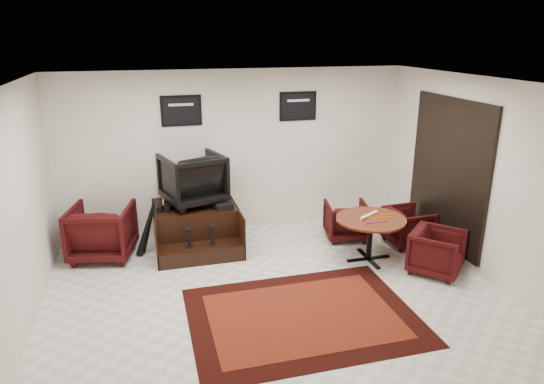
{
  "coord_description": "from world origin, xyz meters",
  "views": [
    {
      "loc": [
        -1.54,
        -5.54,
        3.35
      ],
      "look_at": [
        0.2,
        0.9,
        1.16
      ],
      "focal_mm": 32.0,
      "sensor_mm": 36.0,
      "label": 1
    }
  ],
  "objects_px": {
    "shine_chair": "(193,176)",
    "meeting_table": "(371,223)",
    "shine_podium": "(196,227)",
    "table_chair_back": "(346,219)",
    "table_chair_window": "(408,224)",
    "armchair_side": "(102,229)",
    "table_chair_corner": "(437,250)"
  },
  "relations": [
    {
      "from": "meeting_table",
      "to": "table_chair_window",
      "type": "distance_m",
      "value": 1.0
    },
    {
      "from": "table_chair_back",
      "to": "table_chair_window",
      "type": "distance_m",
      "value": 1.02
    },
    {
      "from": "armchair_side",
      "to": "meeting_table",
      "type": "bearing_deg",
      "value": 176.0
    },
    {
      "from": "armchair_side",
      "to": "meeting_table",
      "type": "xyz_separation_m",
      "value": [
        3.97,
        -1.19,
        0.14
      ]
    },
    {
      "from": "table_chair_back",
      "to": "meeting_table",
      "type": "bearing_deg",
      "value": 101.19
    },
    {
      "from": "shine_podium",
      "to": "table_chair_corner",
      "type": "distance_m",
      "value": 3.77
    },
    {
      "from": "table_chair_window",
      "to": "table_chair_corner",
      "type": "height_order",
      "value": "table_chair_corner"
    },
    {
      "from": "shine_chair",
      "to": "table_chair_corner",
      "type": "bearing_deg",
      "value": 132.25
    },
    {
      "from": "table_chair_window",
      "to": "table_chair_corner",
      "type": "xyz_separation_m",
      "value": [
        -0.13,
        -1.03,
        0.02
      ]
    },
    {
      "from": "shine_chair",
      "to": "table_chair_window",
      "type": "height_order",
      "value": "shine_chair"
    },
    {
      "from": "shine_podium",
      "to": "table_chair_back",
      "type": "distance_m",
      "value": 2.53
    },
    {
      "from": "table_chair_window",
      "to": "table_chair_corner",
      "type": "bearing_deg",
      "value": 169.94
    },
    {
      "from": "table_chair_corner",
      "to": "shine_chair",
      "type": "bearing_deg",
      "value": 104.92
    },
    {
      "from": "shine_chair",
      "to": "meeting_table",
      "type": "xyz_separation_m",
      "value": [
        2.51,
        -1.38,
        -0.55
      ]
    },
    {
      "from": "meeting_table",
      "to": "table_chair_corner",
      "type": "xyz_separation_m",
      "value": [
        0.76,
        -0.64,
        -0.24
      ]
    },
    {
      "from": "shine_podium",
      "to": "shine_chair",
      "type": "height_order",
      "value": "shine_chair"
    },
    {
      "from": "shine_podium",
      "to": "table_chair_corner",
      "type": "bearing_deg",
      "value": -29.93
    },
    {
      "from": "shine_chair",
      "to": "armchair_side",
      "type": "height_order",
      "value": "shine_chair"
    },
    {
      "from": "meeting_table",
      "to": "shine_podium",
      "type": "bearing_deg",
      "value": 153.7
    },
    {
      "from": "meeting_table",
      "to": "table_chair_window",
      "type": "height_order",
      "value": "meeting_table"
    },
    {
      "from": "shine_podium",
      "to": "table_chair_back",
      "type": "height_order",
      "value": "table_chair_back"
    },
    {
      "from": "armchair_side",
      "to": "table_chair_back",
      "type": "bearing_deg",
      "value": -171.85
    },
    {
      "from": "shine_podium",
      "to": "table_chair_back",
      "type": "xyz_separation_m",
      "value": [
        2.5,
        -0.37,
        0.03
      ]
    },
    {
      "from": "armchair_side",
      "to": "table_chair_window",
      "type": "bearing_deg",
      "value": -176.72
    },
    {
      "from": "shine_chair",
      "to": "meeting_table",
      "type": "distance_m",
      "value": 2.92
    },
    {
      "from": "meeting_table",
      "to": "table_chair_back",
      "type": "relative_size",
      "value": 1.5
    },
    {
      "from": "shine_podium",
      "to": "armchair_side",
      "type": "distance_m",
      "value": 1.46
    },
    {
      "from": "shine_chair",
      "to": "table_chair_window",
      "type": "bearing_deg",
      "value": 147.64
    },
    {
      "from": "shine_podium",
      "to": "table_chair_window",
      "type": "bearing_deg",
      "value": -14.14
    },
    {
      "from": "shine_podium",
      "to": "shine_chair",
      "type": "distance_m",
      "value": 0.85
    },
    {
      "from": "armchair_side",
      "to": "table_chair_window",
      "type": "distance_m",
      "value": 4.92
    },
    {
      "from": "armchair_side",
      "to": "table_chair_corner",
      "type": "bearing_deg",
      "value": 171.52
    }
  ]
}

